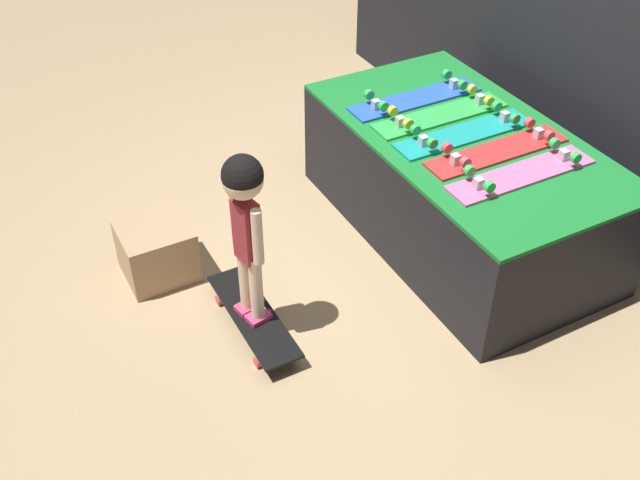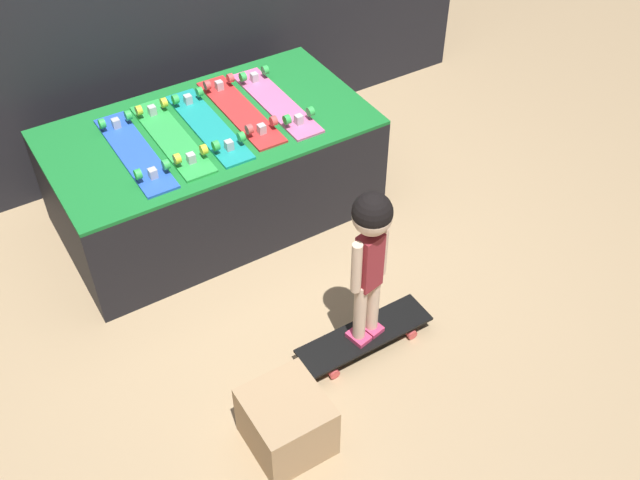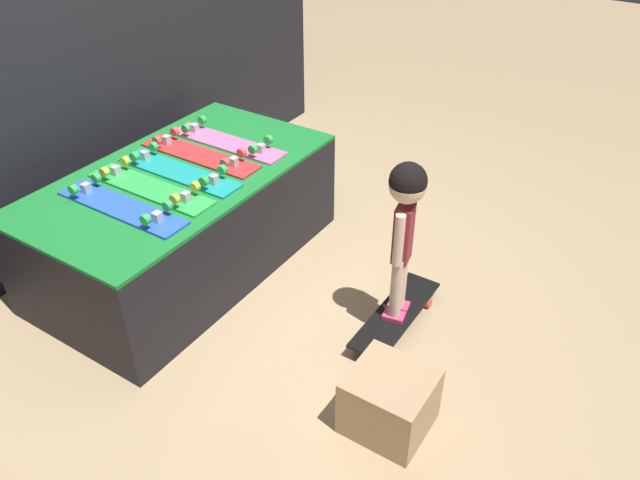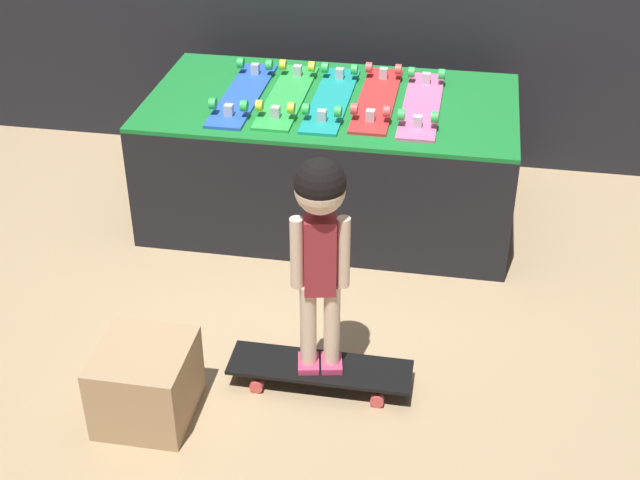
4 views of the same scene
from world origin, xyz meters
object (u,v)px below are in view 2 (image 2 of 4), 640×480
object	(u,v)px
skateboard_red_on_rack	(240,110)
child	(371,243)
skateboard_teal_on_rack	(208,125)
skateboard_blue_on_rack	(134,151)
skateboard_on_floor	(365,336)
skateboard_pink_on_rack	(276,101)
skateboard_green_on_rack	(171,137)
storage_box	(287,422)

from	to	relation	value
skateboard_red_on_rack	child	size ratio (longest dim) A/B	0.88
skateboard_teal_on_rack	child	distance (m)	1.31
skateboard_blue_on_rack	skateboard_on_floor	xyz separation A→B (m)	(0.61, -1.28, -0.57)
skateboard_teal_on_rack	skateboard_red_on_rack	bearing A→B (deg)	10.62
skateboard_red_on_rack	skateboard_pink_on_rack	xyz separation A→B (m)	(0.21, -0.03, 0.00)
child	skateboard_blue_on_rack	bearing A→B (deg)	104.10
skateboard_pink_on_rack	skateboard_on_floor	world-z (taller)	skateboard_pink_on_rack
skateboard_green_on_rack	skateboard_on_floor	xyz separation A→B (m)	(0.39, -1.30, -0.57)
skateboard_pink_on_rack	child	size ratio (longest dim) A/B	0.88
skateboard_green_on_rack	skateboard_teal_on_rack	bearing A→B (deg)	-0.54
skateboard_on_floor	skateboard_pink_on_rack	bearing A→B (deg)	79.00
skateboard_pink_on_rack	storage_box	world-z (taller)	skateboard_pink_on_rack
skateboard_pink_on_rack	child	distance (m)	1.34
child	skateboard_teal_on_rack	bearing A→B (deg)	86.56
skateboard_blue_on_rack	skateboard_green_on_rack	world-z (taller)	same
skateboard_on_floor	storage_box	size ratio (longest dim) A/B	2.00
skateboard_blue_on_rack	skateboard_pink_on_rack	distance (m)	0.86
skateboard_green_on_rack	skateboard_pink_on_rack	distance (m)	0.64
skateboard_red_on_rack	storage_box	distance (m)	1.80
skateboard_blue_on_rack	skateboard_red_on_rack	xyz separation A→B (m)	(0.64, 0.05, 0.00)
skateboard_red_on_rack	skateboard_on_floor	world-z (taller)	skateboard_red_on_rack
skateboard_green_on_rack	skateboard_red_on_rack	size ratio (longest dim) A/B	1.00
skateboard_red_on_rack	skateboard_on_floor	distance (m)	1.45
skateboard_blue_on_rack	skateboard_green_on_rack	size ratio (longest dim) A/B	1.00
skateboard_green_on_rack	skateboard_red_on_rack	world-z (taller)	same
skateboard_pink_on_rack	skateboard_red_on_rack	bearing A→B (deg)	172.79
skateboard_red_on_rack	child	xyz separation A→B (m)	(-0.04, -1.34, 0.07)
skateboard_teal_on_rack	skateboard_red_on_rack	world-z (taller)	same
skateboard_green_on_rack	skateboard_on_floor	bearing A→B (deg)	-73.29
skateboard_blue_on_rack	child	size ratio (longest dim) A/B	0.88
skateboard_blue_on_rack	skateboard_pink_on_rack	xyz separation A→B (m)	(0.86, 0.03, 0.00)
skateboard_blue_on_rack	skateboard_pink_on_rack	world-z (taller)	same
skateboard_on_floor	skateboard_red_on_rack	bearing A→B (deg)	88.30
skateboard_red_on_rack	skateboard_green_on_rack	bearing A→B (deg)	-174.91
skateboard_blue_on_rack	child	world-z (taller)	child
skateboard_blue_on_rack	skateboard_on_floor	size ratio (longest dim) A/B	1.10
skateboard_teal_on_rack	child	bearing A→B (deg)	-82.31
skateboard_green_on_rack	storage_box	distance (m)	1.66
skateboard_on_floor	storage_box	xyz separation A→B (m)	(-0.60, -0.27, 0.07)
skateboard_on_floor	storage_box	world-z (taller)	storage_box
skateboard_teal_on_rack	storage_box	size ratio (longest dim) A/B	2.21
skateboard_green_on_rack	child	bearing A→B (deg)	-73.29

